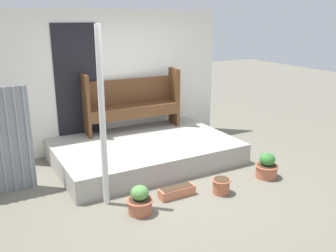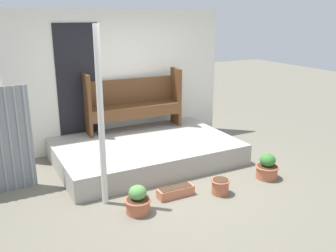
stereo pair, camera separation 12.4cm
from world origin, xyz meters
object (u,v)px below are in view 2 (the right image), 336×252
at_px(support_post, 101,120).
at_px(planter_box_rect, 176,192).
at_px(flower_pot_middle, 220,186).
at_px(flower_pot_left, 138,201).
at_px(bench, 133,100).
at_px(flower_pot_right, 267,168).

distance_m(support_post, planter_box_rect, 1.51).
bearing_deg(flower_pot_middle, flower_pot_left, 177.36).
distance_m(support_post, flower_pot_left, 1.17).
xyz_separation_m(bench, flower_pot_right, (1.27, -2.39, -0.75)).
distance_m(bench, flower_pot_right, 2.81).
bearing_deg(flower_pot_middle, flower_pot_right, 5.78).
relative_size(support_post, flower_pot_right, 5.87).
bearing_deg(flower_pot_right, flower_pot_left, -178.99).
relative_size(bench, flower_pot_middle, 6.56).
relative_size(support_post, flower_pot_middle, 8.49).
distance_m(bench, planter_box_rect, 2.43).
bearing_deg(support_post, flower_pot_middle, -18.13).
bearing_deg(planter_box_rect, flower_pot_left, -165.42).
bearing_deg(planter_box_rect, flower_pot_right, -4.78).
bearing_deg(support_post, bench, 57.16).
bearing_deg(bench, planter_box_rect, -94.86).
distance_m(flower_pot_left, flower_pot_right, 2.25).
xyz_separation_m(support_post, planter_box_rect, (0.96, -0.28, -1.13)).
height_order(flower_pot_middle, flower_pot_right, flower_pot_right).
distance_m(support_post, bench, 2.36).
distance_m(flower_pot_left, planter_box_rect, 0.69).
relative_size(flower_pot_middle, planter_box_rect, 0.53).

